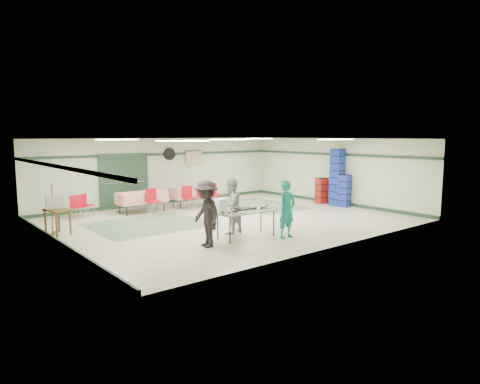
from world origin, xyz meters
TOP-DOWN VIEW (x-y plane):
  - floor at (0.00, 0.00)m, footprint 11.00×11.00m
  - ceiling at (0.00, 0.00)m, footprint 11.00×11.00m
  - wall_back at (0.00, 4.50)m, footprint 11.00×0.00m
  - wall_front at (0.00, -4.50)m, footprint 11.00×0.00m
  - wall_left at (-5.50, 0.00)m, footprint 0.00×9.00m
  - wall_right at (5.50, 0.00)m, footprint 0.00×9.00m
  - trim_back at (0.00, 4.47)m, footprint 11.00×0.06m
  - baseboard_back at (0.00, 4.47)m, footprint 11.00×0.06m
  - trim_left at (-5.47, 0.00)m, footprint 0.06×9.00m
  - baseboard_left at (-5.47, 0.00)m, footprint 0.06×9.00m
  - trim_right at (5.47, 0.00)m, footprint 0.06×9.00m
  - baseboard_right at (5.47, 0.00)m, footprint 0.06×9.00m
  - green_patch_a at (-2.50, 1.00)m, footprint 3.50×3.00m
  - green_patch_b at (2.80, 1.50)m, footprint 2.50×3.50m
  - double_door_left at (-2.20, 4.44)m, footprint 0.90×0.06m
  - double_door_right at (-1.25, 4.44)m, footprint 0.90×0.06m
  - door_frame at (-1.73, 4.42)m, footprint 2.00×0.03m
  - wall_fan at (0.30, 4.44)m, footprint 0.50×0.10m
  - scroll_banner at (1.50, 4.44)m, footprint 0.80×0.02m
  - serving_table at (-1.20, -2.33)m, footprint 1.78×0.78m
  - sheet_tray_right at (-0.59, -2.36)m, footprint 0.58×0.45m
  - sheet_tray_mid at (-1.31, -2.26)m, footprint 0.59×0.46m
  - sheet_tray_left at (-1.82, -2.47)m, footprint 0.60×0.47m
  - baking_pan at (-1.23, -2.31)m, footprint 0.53×0.35m
  - foam_box_stack at (-1.99, -2.23)m, footprint 0.26×0.24m
  - volunteer_teal at (-0.35, -3.06)m, footprint 0.61×0.43m
  - volunteer_grey at (-1.21, -1.64)m, footprint 0.90×0.78m
  - volunteer_dark at (-2.61, -2.43)m, footprint 0.81×1.20m
  - dining_table_a at (0.54, 3.08)m, footprint 1.76×0.80m
  - dining_table_b at (-1.66, 3.08)m, footprint 1.79×0.81m
  - chair_a at (0.64, 2.51)m, footprint 0.50×0.50m
  - chair_b at (-0.01, 2.52)m, footprint 0.42×0.42m
  - chair_c at (1.18, 2.52)m, footprint 0.46×0.46m
  - chair_d at (-1.54, 2.52)m, footprint 0.44×0.44m
  - chair_loose_a at (-3.58, 3.54)m, footprint 0.52×0.52m
  - chair_loose_b at (-3.94, 3.36)m, footprint 0.42×0.42m
  - crate_stack_blue_a at (5.15, -0.42)m, footprint 0.46×0.46m
  - crate_stack_red at (5.15, 0.36)m, footprint 0.48×0.48m
  - crate_stack_blue_b at (5.15, -0.80)m, footprint 0.45×0.45m
  - printer_table at (-5.15, 1.32)m, footprint 0.64×0.85m
  - office_printer at (-5.15, 1.53)m, footprint 0.54×0.49m
  - broom at (-5.23, 1.50)m, footprint 0.06×0.23m

SIDE VIEW (x-z plane):
  - floor at x=0.00m, z-range 0.00..0.00m
  - green_patch_a at x=-2.50m, z-range 0.00..0.01m
  - green_patch_b at x=2.80m, z-range 0.00..0.01m
  - baseboard_back at x=0.00m, z-range 0.00..0.12m
  - baseboard_left at x=-5.47m, z-range 0.00..0.12m
  - baseboard_right at x=5.47m, z-range 0.00..0.12m
  - chair_loose_b at x=-3.94m, z-range 0.09..0.89m
  - chair_loose_a at x=-3.58m, z-range 0.09..0.89m
  - crate_stack_red at x=5.15m, z-range 0.00..1.06m
  - chair_a at x=0.64m, z-range 0.10..0.99m
  - chair_b at x=-0.01m, z-range 0.10..1.01m
  - chair_c at x=1.18m, z-range 0.10..1.03m
  - dining_table_a at x=0.54m, z-range 0.19..0.95m
  - dining_table_b at x=-1.66m, z-range 0.19..0.95m
  - chair_d at x=-1.54m, z-range 0.11..1.03m
  - printer_table at x=-5.15m, z-range 0.25..0.99m
  - crate_stack_blue_b at x=5.15m, z-range 0.00..1.28m
  - serving_table at x=-1.20m, z-range 0.33..1.09m
  - broom at x=-5.23m, z-range 0.03..1.48m
  - sheet_tray_right at x=-0.59m, z-range 0.76..0.78m
  - sheet_tray_mid at x=-1.31m, z-range 0.76..0.78m
  - sheet_tray_left at x=-1.82m, z-range 0.76..0.78m
  - volunteer_teal at x=-0.35m, z-range 0.00..1.60m
  - volunteer_grey at x=-1.21m, z-range 0.00..1.60m
  - baking_pan at x=-1.23m, z-range 0.76..0.84m
  - volunteer_dark at x=-2.61m, z-range 0.00..1.71m
  - office_printer at x=-5.15m, z-range 0.74..1.12m
  - foam_box_stack at x=-1.99m, z-range 0.76..1.16m
  - double_door_left at x=-2.20m, z-range 0.00..2.10m
  - double_door_right at x=-1.25m, z-range 0.00..2.10m
  - door_frame at x=-1.73m, z-range -0.02..2.12m
  - crate_stack_blue_a at x=5.15m, z-range 0.00..2.29m
  - wall_back at x=0.00m, z-range -4.15..6.85m
  - wall_front at x=0.00m, z-range -4.15..6.85m
  - wall_left at x=-5.50m, z-range -3.15..5.85m
  - wall_right at x=5.50m, z-range -3.15..5.85m
  - scroll_banner at x=1.50m, z-range 1.55..2.15m
  - trim_back at x=0.00m, z-range 2.00..2.10m
  - trim_left at x=-5.47m, z-range 2.00..2.10m
  - trim_right at x=5.47m, z-range 2.00..2.10m
  - wall_fan at x=0.30m, z-range 1.80..2.30m
  - ceiling at x=0.00m, z-range 2.70..2.70m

